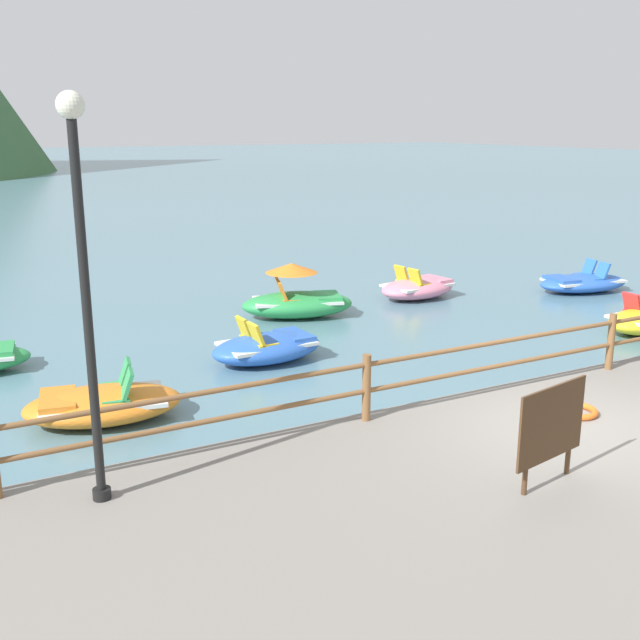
# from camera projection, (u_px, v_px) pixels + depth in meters

# --- Properties ---
(ground_plane) EXTENTS (200.00, 200.00, 0.00)m
(ground_plane) POSITION_uv_depth(u_px,v_px,m) (61.00, 200.00, 44.44)
(ground_plane) COLOR slate
(dock_railing) EXTENTS (23.92, 0.12, 0.95)m
(dock_railing) POSITION_uv_depth(u_px,v_px,m) (501.00, 356.00, 11.38)
(dock_railing) COLOR brown
(dock_railing) RESTS_ON promenade_dock
(lamp_post) EXTENTS (0.28, 0.28, 4.31)m
(lamp_post) POSITION_uv_depth(u_px,v_px,m) (83.00, 267.00, 7.60)
(lamp_post) COLOR black
(lamp_post) RESTS_ON promenade_dock
(sign_board) EXTENTS (1.16, 0.27, 1.19)m
(sign_board) POSITION_uv_depth(u_px,v_px,m) (551.00, 424.00, 8.42)
(sign_board) COLOR silver
(sign_board) RESTS_ON promenade_dock
(life_ring) EXTENTS (0.61, 0.61, 0.09)m
(life_ring) POSITION_uv_depth(u_px,v_px,m) (576.00, 411.00, 10.66)
(life_ring) COLOR orange
(life_ring) RESTS_ON promenade_dock
(pedal_boat_1) EXTENTS (2.85, 2.01, 1.28)m
(pedal_boat_1) POSITION_uv_depth(u_px,v_px,m) (297.00, 299.00, 17.47)
(pedal_boat_1) COLOR green
(pedal_boat_1) RESTS_ON ground
(pedal_boat_3) EXTENTS (2.24, 1.38, 0.86)m
(pedal_boat_3) POSITION_uv_depth(u_px,v_px,m) (267.00, 347.00, 14.25)
(pedal_boat_3) COLOR blue
(pedal_boat_3) RESTS_ON ground
(pedal_boat_4) EXTENTS (2.75, 1.70, 0.81)m
(pedal_boat_4) POSITION_uv_depth(u_px,v_px,m) (583.00, 282.00, 20.20)
(pedal_boat_4) COLOR blue
(pedal_boat_4) RESTS_ON ground
(pedal_boat_5) EXTENTS (2.34, 1.58, 0.86)m
(pedal_boat_5) POSITION_uv_depth(u_px,v_px,m) (418.00, 287.00, 19.42)
(pedal_boat_5) COLOR pink
(pedal_boat_5) RESTS_ON ground
(pedal_boat_6) EXTENTS (2.55, 1.77, 0.85)m
(pedal_boat_6) POSITION_uv_depth(u_px,v_px,m) (102.00, 404.00, 11.41)
(pedal_boat_6) COLOR orange
(pedal_boat_6) RESTS_ON ground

